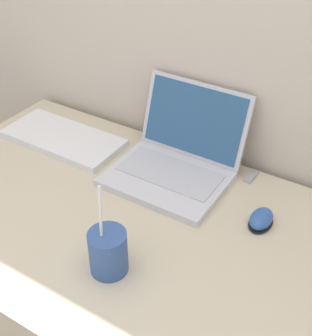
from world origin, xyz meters
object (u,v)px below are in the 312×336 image
Objects in this scene: laptop at (176,158)px; external_keyboard at (63,138)px; computer_mouse at (261,219)px; drink_cup at (108,251)px; usb_stick at (251,176)px.

laptop is 0.84× the size of external_keyboard.
computer_mouse reaches higher than external_keyboard.
usb_stick is (0.13, 0.47, -0.05)m from drink_cup.
computer_mouse is 0.65m from external_keyboard.
laptop reaches higher than usb_stick.
external_keyboard is 0.57m from usb_stick.
computer_mouse is at bearing -2.64° from external_keyboard.
drink_cup is 0.38m from computer_mouse.
usb_stick is at bearing 25.14° from laptop.
computer_mouse is 1.42× the size of usb_stick.
drink_cup is 0.49m from usb_stick.
computer_mouse is at bearing -14.80° from laptop.
laptop is 5.18× the size of usb_stick.
laptop is 0.21m from usb_stick.
computer_mouse is 0.19m from usb_stick.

